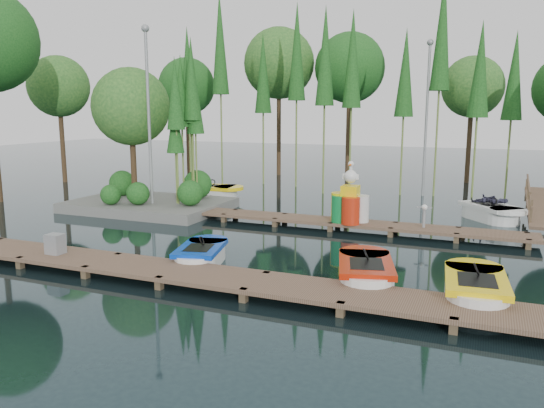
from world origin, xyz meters
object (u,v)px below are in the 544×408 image
at_px(yellow_barrel, 341,207).
at_px(boat_yellow_far, 210,192).
at_px(utility_cabinet, 55,244).
at_px(island, 145,132).
at_px(drum_cluster, 350,205).
at_px(boat_red, 365,273).
at_px(boat_blue, 201,255).

bearing_deg(yellow_barrel, boat_yellow_far, 152.18).
relative_size(boat_yellow_far, utility_cabinet, 5.87).
xyz_separation_m(island, utility_cabinet, (2.61, -7.79, -2.62)).
relative_size(boat_yellow_far, drum_cluster, 1.49).
distance_m(boat_red, boat_yellow_far, 13.12).
xyz_separation_m(utility_cabinet, yellow_barrel, (5.92, 7.00, 0.23)).
distance_m(boat_blue, drum_cluster, 6.01).
bearing_deg(utility_cabinet, drum_cluster, 47.39).
bearing_deg(yellow_barrel, island, 174.70).
xyz_separation_m(boat_yellow_far, drum_cluster, (7.59, -3.96, 0.60)).
height_order(island, boat_yellow_far, island).
height_order(utility_cabinet, yellow_barrel, yellow_barrel).
bearing_deg(island, utility_cabinet, -71.46).
bearing_deg(utility_cabinet, boat_blue, 23.27).
bearing_deg(boat_red, yellow_barrel, 95.75).
height_order(island, drum_cluster, island).
height_order(island, boat_blue, island).
height_order(island, yellow_barrel, island).
xyz_separation_m(boat_blue, boat_red, (4.44, 0.02, 0.03)).
bearing_deg(boat_red, island, 134.35).
relative_size(island, drum_cluster, 3.23).
bearing_deg(boat_red, drum_cluster, 92.69).
xyz_separation_m(island, yellow_barrel, (8.53, -0.79, -2.39)).
bearing_deg(utility_cabinet, yellow_barrel, 49.79).
relative_size(boat_yellow_far, yellow_barrel, 3.17).
bearing_deg(utility_cabinet, boat_yellow_far, 96.84).
relative_size(boat_red, utility_cabinet, 5.61).
bearing_deg(boat_blue, drum_cluster, 48.62).
height_order(boat_blue, utility_cabinet, utility_cabinet).
height_order(boat_red, yellow_barrel, yellow_barrel).
distance_m(boat_red, utility_cabinet, 8.16).
height_order(yellow_barrel, drum_cluster, drum_cluster).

